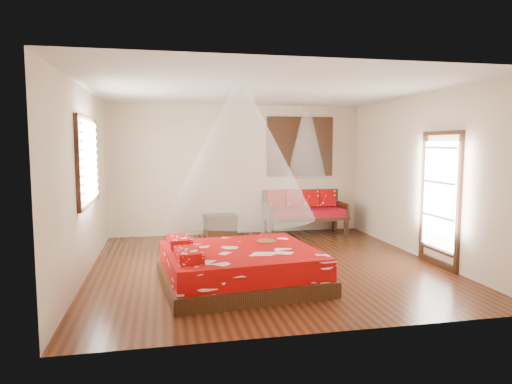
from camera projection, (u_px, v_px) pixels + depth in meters
room at (266, 179)px, 7.28m from camera, size 5.54×5.54×2.84m
bed at (239, 267)px, 6.37m from camera, size 2.32×2.14×0.64m
daybed at (304, 210)px, 9.97m from camera, size 1.76×0.78×0.94m
storage_chest at (220, 225)px, 9.70m from camera, size 0.73×0.58×0.46m
shutter_panel at (300, 147)px, 10.15m from camera, size 1.52×0.06×1.32m
window_left at (88, 161)px, 6.90m from camera, size 0.10×1.74×1.34m
glazed_door at (440, 200)px, 7.27m from camera, size 0.08×1.02×2.16m
wine_tray at (266, 238)px, 6.77m from camera, size 0.28×0.28×0.23m
mosquito_net_main at (240, 152)px, 6.21m from camera, size 2.06×2.06×1.80m
mosquito_net_daybed at (307, 142)px, 9.69m from camera, size 0.83×0.83×1.50m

